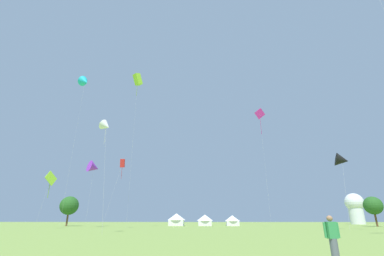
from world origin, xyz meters
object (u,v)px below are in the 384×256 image
person_spectator (333,240)px  observatory_dome (355,207)px  kite_lime_box (138,80)px  kite_lime_diamond (51,179)px  tree_distant_left (69,206)px  kite_black_delta (342,160)px  festival_tent_left (177,219)px  kite_cyan_delta (85,82)px  kite_red_box (122,163)px  festival_tent_center (205,220)px  kite_white_delta (106,126)px  kite_purple_delta (94,167)px  tree_distant_right (373,206)px  kite_magenta_diamond (260,115)px  festival_tent_right (232,220)px

person_spectator → observatory_dome: (49.58, 91.29, 5.16)m
kite_lime_box → kite_lime_diamond: size_ratio=3.40×
kite_lime_box → person_spectator: 60.24m
person_spectator → tree_distant_left: (-41.15, 60.29, 4.28)m
kite_black_delta → observatory_dome: (30.02, 55.22, -5.53)m
kite_black_delta → festival_tent_left: bearing=139.0°
festival_tent_left → kite_cyan_delta: bearing=-138.3°
kite_black_delta → tree_distant_left: size_ratio=1.72×
kite_cyan_delta → person_spectator: 65.43m
festival_tent_left → kite_lime_box: bearing=-114.0°
kite_black_delta → festival_tent_left: size_ratio=2.63×
kite_cyan_delta → observatory_dome: bearing=28.9°
kite_red_box → festival_tent_center: 30.34m
kite_white_delta → kite_lime_box: 31.87m
kite_lime_box → kite_cyan_delta: kite_lime_box is taller
kite_purple_delta → tree_distant_right: kite_purple_delta is taller
kite_magenta_diamond → observatory_dome: kite_magenta_diamond is taller
kite_red_box → kite_lime_box: size_ratio=0.37×
kite_purple_delta → kite_red_box: bearing=-40.9°
kite_black_delta → kite_magenta_diamond: size_ratio=0.46×
kite_magenta_diamond → tree_distant_right: (27.34, 7.63, -21.51)m
kite_black_delta → tree_distant_left: (-60.70, 24.22, -6.41)m
kite_purple_delta → festival_tent_right: 38.33m
person_spectator → tree_distant_left: size_ratio=0.23×
festival_tent_center → tree_distant_left: tree_distant_left is taller
kite_magenta_diamond → festival_tent_right: bearing=118.1°
kite_cyan_delta → kite_lime_diamond: size_ratio=3.36×
kite_white_delta → festival_tent_center: kite_white_delta is taller
tree_distant_right → kite_lime_diamond: bearing=-163.8°
observatory_dome → kite_white_delta: bearing=-134.1°
festival_tent_right → festival_tent_left: bearing=180.0°
kite_lime_box → tree_distant_right: 66.09m
kite_cyan_delta → observatory_dome: kite_cyan_delta is taller
kite_red_box → kite_purple_delta: bearing=139.1°
festival_tent_center → festival_tent_right: size_ratio=1.07×
kite_white_delta → tree_distant_right: 66.61m
kite_white_delta → tree_distant_left: kite_white_delta is taller
kite_lime_box → festival_tent_right: 44.40m
kite_white_delta → festival_tent_left: (5.23, 42.56, -11.67)m
kite_lime_diamond → tree_distant_right: bearing=16.2°
tree_distant_left → festival_tent_center: bearing=6.1°
festival_tent_left → festival_tent_center: 7.73m
kite_white_delta → tree_distant_right: (54.60, 37.18, -8.57)m
kite_white_delta → kite_lime_diamond: 23.73m
kite_cyan_delta → tree_distant_left: kite_cyan_delta is taller
kite_purple_delta → festival_tent_right: kite_purple_delta is taller
person_spectator → festival_tent_center: (-4.97, 64.14, 0.74)m
kite_magenta_diamond → person_spectator: size_ratio=16.33×
kite_lime_diamond → kite_purple_delta: size_ratio=0.71×
kite_black_delta → kite_cyan_delta: kite_cyan_delta is taller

